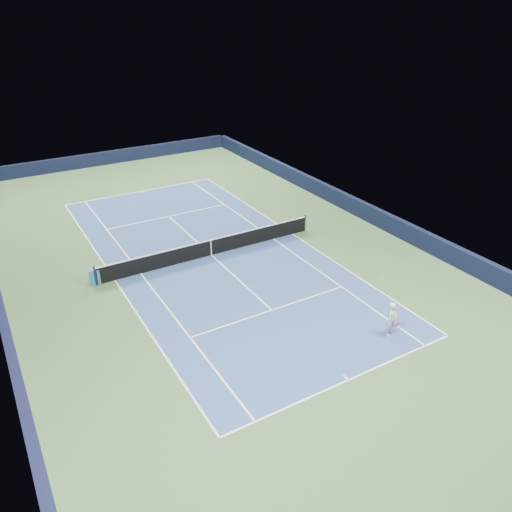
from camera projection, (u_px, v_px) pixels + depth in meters
ground at (211, 255)px, 27.99m from camera, size 40.00×40.00×0.00m
wall_far at (110, 157)px, 42.85m from camera, size 22.00×0.35×1.10m
wall_right at (360, 209)px, 32.59m from camera, size 0.35×40.00×1.10m
court_surface at (211, 255)px, 27.99m from camera, size 10.97×23.77×0.01m
baseline_far at (141, 191)px, 37.05m from camera, size 10.97×0.08×0.00m
baseline_near at (349, 380)px, 18.92m from camera, size 10.97×0.08×0.00m
sideline_doubles_right at (292, 234)px, 30.44m from camera, size 0.08×23.77×0.00m
sideline_doubles_left at (115, 280)px, 25.52m from camera, size 0.08×23.77×0.00m
sideline_singles_right at (273, 239)px, 29.83m from camera, size 0.08×23.77×0.00m
sideline_singles_left at (141, 273)px, 26.14m from camera, size 0.08×23.77×0.00m
service_line_far at (169, 216)px, 32.86m from camera, size 8.23×0.08×0.00m
service_line_near at (272, 310)px, 23.10m from camera, size 8.23×0.08×0.00m
center_service_line at (211, 255)px, 27.98m from camera, size 0.08×12.80×0.00m
center_mark_far at (142, 192)px, 36.93m from camera, size 0.08×0.30×0.00m
center_mark_near at (346, 378)px, 19.03m from camera, size 0.08×0.30×0.00m
tennis_net at (211, 247)px, 27.75m from camera, size 12.90×0.10×1.07m
sponsor_cube at (95, 276)px, 25.10m from camera, size 0.57×0.51×0.81m
tennis_player at (392, 319)px, 21.11m from camera, size 0.79×1.31×2.24m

